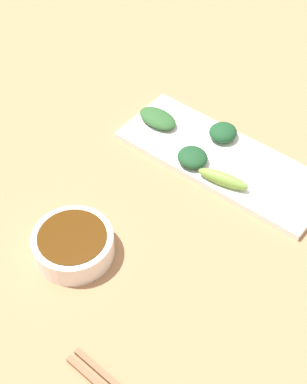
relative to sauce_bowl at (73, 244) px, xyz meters
name	(u,v)px	position (x,y,z in m)	size (l,w,h in m)	color
tabletop	(161,205)	(0.16, -0.04, -0.03)	(2.10, 2.10, 0.02)	#A27851
sauce_bowl	(73,244)	(0.00, 0.00, 0.00)	(0.12, 0.12, 0.04)	white
serving_plate	(223,160)	(0.29, -0.07, -0.02)	(0.14, 0.37, 0.01)	white
broccoli_leafy_0	(192,157)	(0.25, -0.03, 0.00)	(0.05, 0.05, 0.02)	#1A4525
broccoli_leafy_1	(158,118)	(0.29, 0.07, 0.00)	(0.04, 0.08, 0.02)	#2B592B
broccoli_leafy_2	(223,132)	(0.33, -0.04, 0.00)	(0.05, 0.05, 0.02)	#194624
broccoli_stalk_3	(223,179)	(0.24, -0.10, 0.00)	(0.02, 0.09, 0.02)	#74A241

